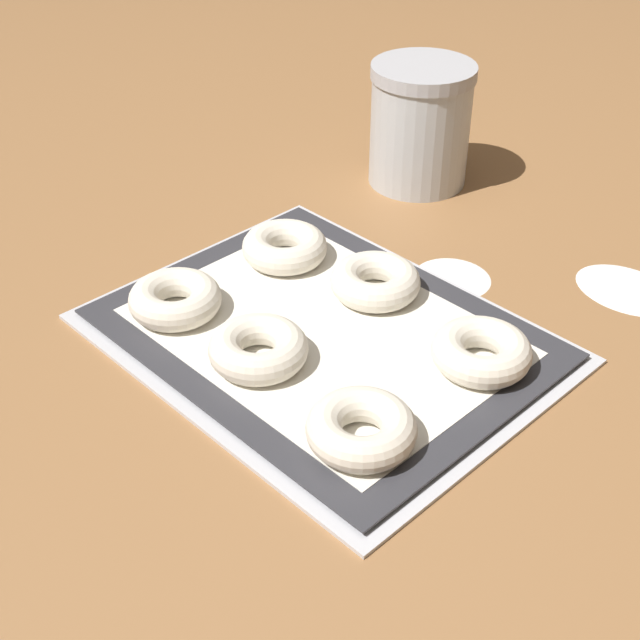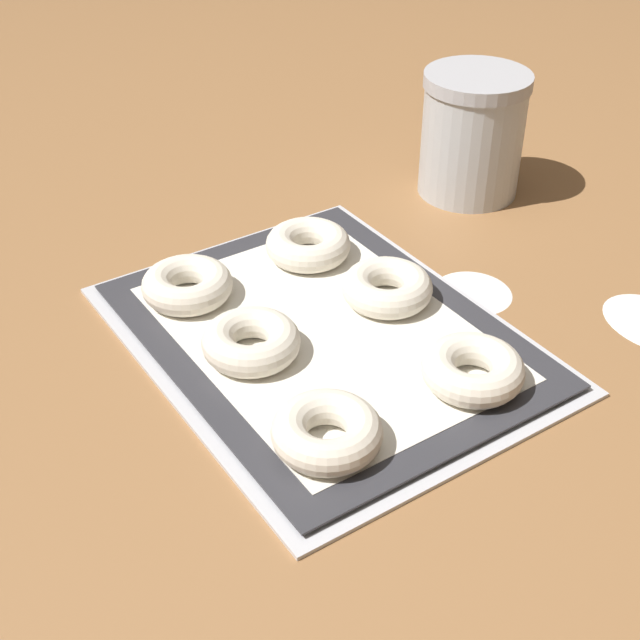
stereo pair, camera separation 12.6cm
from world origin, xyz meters
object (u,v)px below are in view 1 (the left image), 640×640
(bagel_front_left, at_px, (175,299))
(flour_canister, at_px, (420,125))
(baking_tray, at_px, (320,339))
(bagel_back_center, at_px, (375,281))
(bagel_front_center, at_px, (258,349))
(bagel_front_right, at_px, (361,429))
(bagel_back_right, at_px, (481,352))
(bagel_back_left, at_px, (285,247))

(bagel_front_left, height_order, flour_canister, flour_canister)
(baking_tray, bearing_deg, flour_canister, 116.04)
(bagel_back_center, bearing_deg, flour_canister, 122.07)
(baking_tray, height_order, bagel_front_center, bagel_front_center)
(baking_tray, relative_size, bagel_front_right, 4.59)
(bagel_front_center, bearing_deg, bagel_back_center, 90.78)
(bagel_front_center, relative_size, bagel_back_center, 1.00)
(bagel_front_left, relative_size, flour_canister, 0.61)
(bagel_front_right, distance_m, bagel_back_center, 0.22)
(bagel_front_center, distance_m, bagel_back_right, 0.20)
(bagel_back_left, height_order, flour_canister, flour_canister)
(bagel_front_center, xyz_separation_m, bagel_front_right, (0.14, -0.01, 0.00))
(bagel_front_right, xyz_separation_m, bagel_back_center, (-0.14, 0.17, 0.00))
(baking_tray, relative_size, bagel_back_center, 4.59)
(bagel_front_left, xyz_separation_m, flour_canister, (-0.04, 0.41, 0.05))
(bagel_front_left, bearing_deg, bagel_front_right, -0.82)
(bagel_front_right, bearing_deg, bagel_front_center, 176.00)
(bagel_front_left, height_order, bagel_back_left, same)
(baking_tray, relative_size, bagel_back_left, 4.59)
(bagel_front_center, height_order, bagel_back_right, same)
(bagel_back_left, bearing_deg, baking_tray, -28.41)
(bagel_back_left, distance_m, bagel_back_right, 0.26)
(bagel_front_center, bearing_deg, flour_canister, 110.97)
(bagel_front_left, height_order, bagel_back_center, same)
(bagel_front_right, bearing_deg, bagel_front_left, 179.18)
(bagel_front_left, xyz_separation_m, bagel_front_right, (0.26, -0.00, 0.00))
(bagel_front_center, height_order, flour_canister, flour_canister)
(bagel_back_right, height_order, flour_canister, flour_canister)
(bagel_back_right, bearing_deg, bagel_front_right, -91.98)
(bagel_front_left, xyz_separation_m, bagel_back_center, (0.12, 0.17, 0.00))
(bagel_front_left, height_order, bagel_front_center, same)
(bagel_front_center, distance_m, bagel_back_center, 0.16)
(bagel_back_center, bearing_deg, bagel_front_left, -125.05)
(baking_tray, relative_size, flour_canister, 2.79)
(bagel_front_right, height_order, bagel_back_center, same)
(bagel_back_center, bearing_deg, baking_tray, -83.91)
(baking_tray, height_order, bagel_front_left, bagel_front_left)
(baking_tray, xyz_separation_m, flour_canister, (-0.16, 0.33, 0.07))
(bagel_front_right, xyz_separation_m, flour_canister, (-0.29, 0.41, 0.05))
(baking_tray, distance_m, flour_canister, 0.37)
(bagel_back_left, height_order, bagel_back_center, same)
(bagel_back_left, height_order, bagel_back_right, same)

